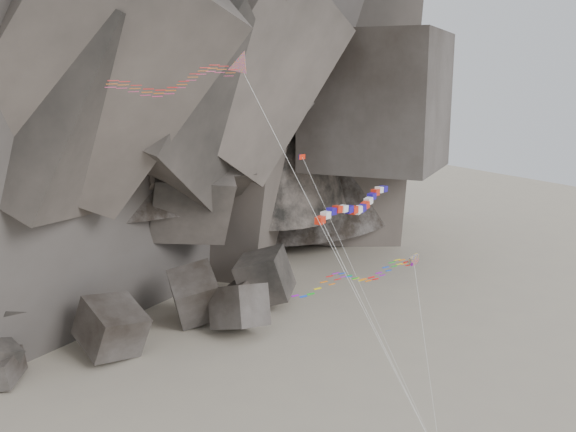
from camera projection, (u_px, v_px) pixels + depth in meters
headland at (57, 4)px, 99.33m from camera, size 110.00×70.00×84.00m
boulder_field at (129, 322)px, 78.17m from camera, size 59.03×20.83×10.87m
delta_kite at (171, 80)px, 42.43m from camera, size 22.87×10.26×33.14m
banner_kite at (356, 205)px, 53.27m from camera, size 12.01×11.46×21.28m
parafoil_kite at (352, 276)px, 48.88m from camera, size 12.74×4.94×16.99m
pennant_kite at (334, 228)px, 49.91m from camera, size 8.24×8.83×25.33m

